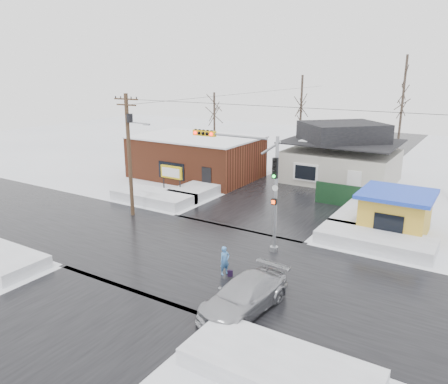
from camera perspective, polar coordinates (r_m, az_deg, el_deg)
The scene contains 21 objects.
ground at distance 26.38m, azimuth -4.30°, elevation -8.09°, with size 120.00×120.00×0.00m, color white.
road_ns at distance 26.37m, azimuth -4.30°, elevation -8.07°, with size 10.00×120.00×0.02m, color black.
road_ew at distance 26.37m, azimuth -4.30°, elevation -8.07°, with size 120.00×10.00×0.02m, color black.
snowbank_nw at distance 36.70m, azimuth -9.24°, elevation -0.62°, with size 7.00×3.00×0.80m, color white.
snowbank_ne at distance 28.80m, azimuth 19.12°, elevation -5.99°, with size 7.00×3.00×0.80m, color white.
snowbank_se at distance 16.99m, azimuth 7.20°, elevation -21.78°, with size 7.00×3.00×0.70m, color white.
snowbank_nside_w at distance 39.32m, azimuth -2.26°, elevation 0.69°, with size 3.00×8.00×0.80m, color white.
snowbank_nside_e at distance 33.82m, azimuth 17.81°, elevation -2.64°, with size 3.00×8.00×0.80m, color white.
traffic_signal at distance 26.05m, azimuth 3.69°, elevation 2.18°, with size 6.05×0.68×7.00m.
utility_pole at distance 32.42m, azimuth -12.23°, elevation 5.60°, with size 3.15×0.44×9.00m.
brick_building at distance 44.36m, azimuth -3.67°, elevation 4.64°, with size 12.20×8.20×4.12m.
marquee_sign at distance 38.15m, azimuth -6.89°, elevation 2.47°, with size 2.20×0.21×2.55m.
house at distance 43.91m, azimuth 15.07°, elevation 4.73°, with size 10.40×8.40×5.76m.
kiosk at distance 31.15m, azimuth 21.47°, elevation -2.50°, with size 4.60×4.60×2.88m.
fence at distance 35.65m, azimuth 17.92°, elevation -0.86°, with size 8.00×0.12×1.80m, color black.
tree_far_left at distance 49.02m, azimuth 10.11°, elevation 12.43°, with size 3.00×3.00×10.00m.
tree_far_mid at distance 48.11m, azimuth 22.55°, elevation 13.34°, with size 3.00×3.00×12.00m.
tree_far_west at distance 52.00m, azimuth -1.28°, elevation 11.09°, with size 3.00×3.00×8.00m.
pedestrian at distance 23.55m, azimuth 0.10°, elevation -8.99°, with size 0.58×0.38×1.58m, color #457EC2.
car at distance 20.33m, azimuth 2.67°, elevation -13.40°, with size 2.13×5.23×1.52m, color #A6A7AD.
shopping_bag at distance 23.58m, azimuth 0.81°, elevation -10.62°, with size 0.28×0.12×0.35m, color black.
Camera 1 is at (14.37, -19.36, 10.70)m, focal length 35.00 mm.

